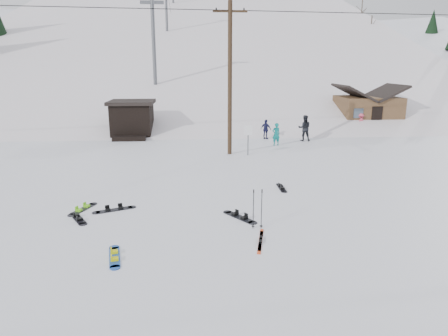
{
  "coord_description": "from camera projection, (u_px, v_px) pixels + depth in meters",
  "views": [
    {
      "loc": [
        -0.04,
        -10.35,
        5.45
      ],
      "look_at": [
        1.03,
        5.15,
        1.4
      ],
      "focal_mm": 32.0,
      "sensor_mm": 36.0,
      "label": 1
    }
  ],
  "objects": [
    {
      "name": "utility_pole",
      "position": [
        230.0,
        77.0,
        23.84
      ],
      "size": [
        2.0,
        0.26,
        9.0
      ],
      "color": "#3A2819",
      "rests_on": "ground"
    },
    {
      "name": "board_scatter_f",
      "position": [
        281.0,
        188.0,
        18.08
      ],
      "size": [
        0.27,
        1.41,
        0.1
      ],
      "rotation": [
        0.0,
        0.0,
        1.58
      ],
      "color": "black",
      "rests_on": "ground"
    },
    {
      "name": "cabin",
      "position": [
        367.0,
        111.0,
        35.16
      ],
      "size": [
        5.39,
        4.4,
        3.77
      ],
      "color": "brown",
      "rests_on": "ground"
    },
    {
      "name": "trail_sign",
      "position": [
        248.0,
        135.0,
        24.36
      ],
      "size": [
        0.5,
        0.09,
        1.85
      ],
      "color": "#595B60",
      "rests_on": "ground"
    },
    {
      "name": "skier_pink",
      "position": [
        361.0,
        122.0,
        33.3
      ],
      "size": [
        1.11,
        0.97,
        1.49
      ],
      "primitive_type": "imported",
      "rotation": [
        0.0,
        0.0,
        3.67
      ],
      "color": "#DE4E68",
      "rests_on": "ground"
    },
    {
      "name": "board_scatter_b",
      "position": [
        78.0,
        218.0,
        14.48
      ],
      "size": [
        0.92,
        1.36,
        0.11
      ],
      "rotation": [
        0.0,
        0.0,
        2.1
      ],
      "color": "black",
      "rests_on": "ground"
    },
    {
      "name": "skier_dark",
      "position": [
        304.0,
        128.0,
        29.05
      ],
      "size": [
        1.01,
        0.84,
        1.88
      ],
      "primitive_type": "imported",
      "rotation": [
        0.0,
        0.0,
        2.99
      ],
      "color": "black",
      "rests_on": "ground"
    },
    {
      "name": "board_scatter_c",
      "position": [
        83.0,
        209.0,
        15.42
      ],
      "size": [
        0.8,
        1.52,
        0.11
      ],
      "rotation": [
        0.0,
        0.0,
        1.18
      ],
      "color": "black",
      "rests_on": "ground"
    },
    {
      "name": "ski_slope",
      "position": [
        198.0,
        171.0,
        67.49
      ],
      "size": [
        60.0,
        85.24,
        65.97
      ],
      "primitive_type": "cube",
      "rotation": [
        0.31,
        0.0,
        0.0
      ],
      "color": "white",
      "rests_on": "ground"
    },
    {
      "name": "lift_tower_near",
      "position": [
        154.0,
        38.0,
        38.08
      ],
      "size": [
        2.2,
        0.36,
        8.0
      ],
      "color": "#595B60",
      "rests_on": "ski_slope"
    },
    {
      "name": "hero_skis",
      "position": [
        260.0,
        240.0,
        12.67
      ],
      "size": [
        0.49,
        1.81,
        0.1
      ],
      "rotation": [
        0.0,
        0.0,
        -0.21
      ],
      "color": "#C33A14",
      "rests_on": "ground"
    },
    {
      "name": "hero_snowboard",
      "position": [
        115.0,
        257.0,
        11.6
      ],
      "size": [
        0.56,
        1.57,
        0.11
      ],
      "rotation": [
        0.0,
        0.0,
        1.78
      ],
      "color": "#1A4EAE",
      "rests_on": "ground"
    },
    {
      "name": "ridge_right",
      "position": [
        431.0,
        168.0,
        64.95
      ],
      "size": [
        45.66,
        93.98,
        54.59
      ],
      "primitive_type": "cube",
      "rotation": [
        0.21,
        -0.05,
        -0.12
      ],
      "color": "white",
      "rests_on": "ground"
    },
    {
      "name": "ground",
      "position": [
        200.0,
        262.0,
        11.37
      ],
      "size": [
        200.0,
        200.0,
        0.0
      ],
      "primitive_type": "plane",
      "color": "white",
      "rests_on": "ground"
    },
    {
      "name": "board_scatter_a",
      "position": [
        114.0,
        209.0,
        15.36
      ],
      "size": [
        1.57,
        0.83,
        0.12
      ],
      "rotation": [
        0.0,
        0.0,
        0.39
      ],
      "color": "black",
      "rests_on": "ground"
    },
    {
      "name": "skier_teal",
      "position": [
        276.0,
        134.0,
        27.47
      ],
      "size": [
        0.63,
        0.48,
        1.55
      ],
      "primitive_type": "imported",
      "rotation": [
        0.0,
        0.0,
        3.36
      ],
      "color": "#0E908A",
      "rests_on": "ground"
    },
    {
      "name": "board_scatter_d",
      "position": [
        240.0,
        217.0,
        14.62
      ],
      "size": [
        1.13,
        1.43,
        0.12
      ],
      "rotation": [
        0.0,
        0.0,
        -0.94
      ],
      "color": "black",
      "rests_on": "ground"
    },
    {
      "name": "treeline_crest",
      "position": [
        196.0,
        88.0,
        94.39
      ],
      "size": [
        50.0,
        6.0,
        10.0
      ],
      "primitive_type": null,
      "color": "black",
      "rests_on": "ski_slope"
    },
    {
      "name": "skier_navy",
      "position": [
        266.0,
        129.0,
        29.79
      ],
      "size": [
        0.91,
        0.8,
        1.47
      ],
      "primitive_type": "imported",
      "rotation": [
        0.0,
        0.0,
        2.51
      ],
      "color": "#18193D",
      "rests_on": "ground"
    },
    {
      "name": "lift_hut",
      "position": [
        132.0,
        119.0,
        30.9
      ],
      "size": [
        3.4,
        4.1,
        2.75
      ],
      "color": "black",
      "rests_on": "ground"
    },
    {
      "name": "ski_poles",
      "position": [
        257.0,
        208.0,
        13.52
      ],
      "size": [
        0.38,
        0.1,
        1.39
      ],
      "color": "black",
      "rests_on": "ground"
    }
  ]
}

